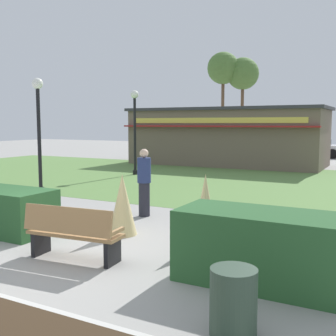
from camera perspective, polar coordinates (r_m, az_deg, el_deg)
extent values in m
plane|color=#999691|center=(7.58, -13.27, -11.80)|extent=(80.00, 80.00, 0.00)
cube|color=#5B8442|center=(16.72, 11.08, -1.88)|extent=(36.00, 12.00, 0.01)
cube|color=#9E7547|center=(7.29, -12.72, -8.83)|extent=(1.74, 0.64, 0.06)
cube|color=#9E7547|center=(7.05, -13.82, -7.03)|extent=(1.70, 0.29, 0.44)
cube|color=black|center=(7.78, -17.15, -9.71)|extent=(0.12, 0.45, 0.45)
cube|color=black|center=(6.97, -7.67, -11.36)|extent=(0.12, 0.45, 0.45)
cube|color=#9E7547|center=(7.74, -17.69, -7.17)|extent=(0.10, 0.44, 0.06)
cube|color=#9E7547|center=(6.83, -7.12, -8.69)|extent=(0.10, 0.44, 0.06)
cube|color=#28562B|center=(9.47, -21.37, -5.53)|extent=(2.02, 1.10, 0.93)
cube|color=#28562B|center=(6.22, 12.92, -10.71)|extent=(2.45, 1.10, 1.05)
cone|color=#D1BC7F|center=(8.66, -6.30, -5.03)|extent=(0.59, 0.59, 1.28)
cone|color=#D1BC7F|center=(7.84, 5.17, -5.83)|extent=(0.52, 0.52, 1.38)
cylinder|color=black|center=(14.42, -17.15, -2.94)|extent=(0.22, 0.22, 0.20)
cylinder|color=black|center=(14.26, -17.36, 3.52)|extent=(0.12, 0.12, 3.45)
sphere|color=white|center=(14.30, -17.61, 11.07)|extent=(0.36, 0.36, 0.36)
cylinder|color=black|center=(18.81, -4.55, -0.60)|extent=(0.22, 0.22, 0.20)
cylinder|color=black|center=(18.69, -4.60, 4.35)|extent=(0.12, 0.12, 3.45)
sphere|color=white|center=(18.72, -4.65, 10.12)|extent=(0.36, 0.36, 0.36)
cylinder|color=#2D4233|center=(4.78, 9.02, -17.84)|extent=(0.52, 0.52, 0.76)
cube|color=#6B5B4C|center=(23.58, 8.18, 4.16)|extent=(10.51, 4.29, 3.01)
cube|color=#333338|center=(23.58, 8.24, 8.01)|extent=(10.81, 4.59, 0.16)
cube|color=maroon|center=(21.40, 6.08, 5.76)|extent=(10.61, 0.36, 0.08)
cube|color=#D8CC4C|center=(21.55, 6.25, 6.56)|extent=(9.46, 0.04, 0.28)
cylinder|color=#23232D|center=(10.37, -3.30, -4.34)|extent=(0.28, 0.28, 0.85)
cylinder|color=navy|center=(10.26, -3.33, -0.30)|extent=(0.34, 0.34, 0.62)
sphere|color=beige|center=(10.22, -3.34, 2.03)|extent=(0.22, 0.22, 0.22)
cube|color=maroon|center=(31.38, 10.52, 2.86)|extent=(4.26, 1.94, 0.60)
cube|color=black|center=(31.40, 10.27, 3.65)|extent=(2.36, 1.66, 0.44)
cylinder|color=black|center=(31.86, 13.27, 2.43)|extent=(0.65, 0.24, 0.64)
cylinder|color=black|center=(30.11, 12.26, 2.25)|extent=(0.65, 0.24, 0.64)
cylinder|color=black|center=(32.70, 8.89, 2.62)|extent=(0.65, 0.24, 0.64)
cylinder|color=black|center=(30.99, 7.67, 2.44)|extent=(0.65, 0.24, 0.64)
cube|color=silver|center=(30.26, 19.54, 2.49)|extent=(4.22, 1.85, 0.60)
cube|color=black|center=(30.26, 19.28, 3.31)|extent=(2.33, 1.61, 0.44)
cylinder|color=black|center=(31.00, 22.17, 2.04)|extent=(0.64, 0.23, 0.64)
cylinder|color=black|center=(29.18, 21.75, 1.83)|extent=(0.64, 0.23, 0.64)
cylinder|color=black|center=(31.40, 17.45, 2.26)|extent=(0.64, 0.23, 0.64)
cylinder|color=black|center=(29.61, 16.74, 2.06)|extent=(0.64, 0.23, 0.64)
cylinder|color=brown|center=(37.51, 10.19, 6.81)|extent=(0.28, 0.28, 5.57)
sphere|color=#4C7233|center=(37.76, 10.31, 12.72)|extent=(2.80, 2.80, 2.80)
cylinder|color=brown|center=(37.31, 7.55, 7.23)|extent=(0.28, 0.28, 6.06)
sphere|color=#4C7233|center=(37.61, 7.64, 13.53)|extent=(2.80, 2.80, 2.80)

